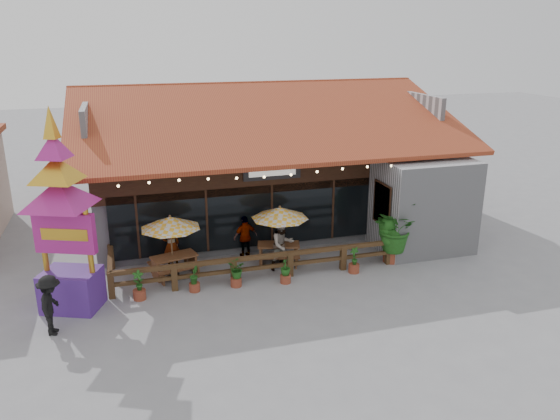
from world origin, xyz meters
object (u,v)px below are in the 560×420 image
object	(u,v)px
tropical_plant	(393,228)
pedestrian	(51,305)
umbrella_left	(170,223)
umbrella_right	(280,213)
picnic_table_left	(174,262)
thai_sign_tower	(60,199)
picnic_table_right	(279,250)

from	to	relation	value
tropical_plant	pedestrian	distance (m)	11.76
umbrella_left	umbrella_right	distance (m)	3.90
picnic_table_left	pedestrian	world-z (taller)	pedestrian
thai_sign_tower	tropical_plant	bearing A→B (deg)	2.52
pedestrian	umbrella_right	bearing A→B (deg)	-63.06
umbrella_right	tropical_plant	size ratio (longest dim) A/B	1.20
picnic_table_left	thai_sign_tower	world-z (taller)	thai_sign_tower
picnic_table_right	tropical_plant	size ratio (longest dim) A/B	0.79
umbrella_right	picnic_table_left	size ratio (longest dim) A/B	1.49
umbrella_left	thai_sign_tower	distance (m)	3.92
umbrella_right	picnic_table_left	world-z (taller)	umbrella_right
umbrella_right	picnic_table_left	bearing A→B (deg)	-179.93
umbrella_left	thai_sign_tower	xyz separation A→B (m)	(-3.22, -1.57, 1.59)
pedestrian	thai_sign_tower	bearing A→B (deg)	-11.42
thai_sign_tower	picnic_table_right	bearing A→B (deg)	12.63
umbrella_right	picnic_table_left	distance (m)	4.11
tropical_plant	pedestrian	world-z (taller)	tropical_plant
umbrella_right	picnic_table_right	distance (m)	1.46
picnic_table_left	thai_sign_tower	size ratio (longest dim) A/B	0.28
picnic_table_left	tropical_plant	bearing A→B (deg)	-7.46
thai_sign_tower	umbrella_right	bearing A→B (deg)	12.13
umbrella_right	pedestrian	xyz separation A→B (m)	(-7.55, -2.98, -1.06)
picnic_table_left	umbrella_left	bearing A→B (deg)	133.07
pedestrian	tropical_plant	bearing A→B (deg)	-75.08
picnic_table_right	thai_sign_tower	bearing A→B (deg)	-167.37
picnic_table_left	umbrella_right	bearing A→B (deg)	0.07
picnic_table_right	pedestrian	distance (m)	8.12
picnic_table_right	picnic_table_left	bearing A→B (deg)	-179.06
thai_sign_tower	tropical_plant	distance (m)	11.38
thai_sign_tower	pedestrian	size ratio (longest dim) A/B	3.78
picnic_table_right	pedestrian	xyz separation A→B (m)	(-7.52, -3.04, 0.39)
picnic_table_left	pedestrian	size ratio (longest dim) A/B	1.04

